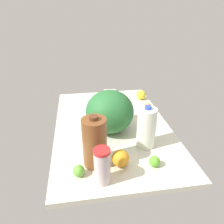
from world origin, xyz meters
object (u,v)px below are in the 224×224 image
(lemon_beside_bowl, at_px, (141,95))
(orange_by_jug, at_px, (148,108))
(egg_carton, at_px, (110,100))
(chocolate_milk_jug, at_px, (95,142))
(tumbler_cup, at_px, (102,166))
(watermelon, at_px, (110,112))
(lime_near_front, at_px, (79,171))
(lime_far_back, at_px, (155,161))
(orange_loose, at_px, (120,158))
(milk_jug, at_px, (146,128))

(lemon_beside_bowl, distance_m, orange_by_jug, 0.25)
(egg_carton, height_order, chocolate_milk_jug, chocolate_milk_jug)
(chocolate_milk_jug, xyz_separation_m, tumbler_cup, (-0.13, -0.02, -0.04))
(watermelon, bearing_deg, lime_near_front, 151.54)
(lime_far_back, bearing_deg, lime_near_front, 91.32)
(orange_loose, bearing_deg, chocolate_milk_jug, 73.74)
(watermelon, relative_size, orange_by_jug, 4.06)
(lime_far_back, bearing_deg, watermelon, 24.67)
(orange_by_jug, bearing_deg, orange_loose, 150.07)
(chocolate_milk_jug, height_order, orange_by_jug, chocolate_milk_jug)
(egg_carton, height_order, orange_loose, orange_loose)
(milk_jug, bearing_deg, chocolate_milk_jug, 110.54)
(milk_jug, distance_m, tumbler_cup, 0.38)
(lemon_beside_bowl, bearing_deg, orange_by_jug, 175.48)
(milk_jug, relative_size, tumbler_cup, 1.39)
(milk_jug, distance_m, lemon_beside_bowl, 0.67)
(watermelon, relative_size, lime_near_front, 5.30)
(chocolate_milk_jug, bearing_deg, lime_near_front, 131.17)
(watermelon, height_order, tumbler_cup, watermelon)
(milk_jug, distance_m, lime_far_back, 0.20)
(egg_carton, xyz_separation_m, orange_by_jug, (-0.21, -0.25, 0.01))
(chocolate_milk_jug, distance_m, tumbler_cup, 0.14)
(watermelon, height_order, milk_jug, watermelon)
(egg_carton, xyz_separation_m, orange_loose, (-0.76, 0.06, 0.01))
(lime_far_back, height_order, lime_near_front, same)
(tumbler_cup, relative_size, lemon_beside_bowl, 2.34)
(lime_far_back, bearing_deg, tumbler_cup, 103.40)
(tumbler_cup, bearing_deg, egg_carton, -11.14)
(tumbler_cup, bearing_deg, orange_by_jug, -33.07)
(egg_carton, distance_m, orange_loose, 0.76)
(milk_jug, height_order, lime_far_back, milk_jug)
(orange_by_jug, xyz_separation_m, lime_near_front, (-0.59, 0.53, -0.01))
(lemon_beside_bowl, bearing_deg, tumbler_cup, 153.79)
(lime_far_back, xyz_separation_m, orange_by_jug, (0.58, -0.14, 0.01))
(lime_near_front, bearing_deg, milk_jug, -64.02)
(milk_jug, distance_m, orange_by_jug, 0.43)
(watermelon, xyz_separation_m, orange_by_jug, (0.20, -0.32, -0.10))
(watermelon, distance_m, tumbler_cup, 0.46)
(egg_carton, distance_m, chocolate_milk_jug, 0.75)
(milk_jug, relative_size, lemon_beside_bowl, 3.24)
(egg_carton, relative_size, orange_by_jug, 4.29)
(orange_loose, bearing_deg, tumbler_cup, 132.94)
(tumbler_cup, distance_m, lime_far_back, 0.29)
(chocolate_milk_jug, xyz_separation_m, orange_by_jug, (0.51, -0.44, -0.10))
(tumbler_cup, distance_m, lime_near_front, 0.14)
(lemon_beside_bowl, bearing_deg, chocolate_milk_jug, 148.75)
(orange_by_jug, bearing_deg, milk_jug, 160.85)
(chocolate_milk_jug, distance_m, watermelon, 0.33)
(watermelon, distance_m, lime_far_back, 0.43)
(egg_carton, distance_m, lime_far_back, 0.80)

